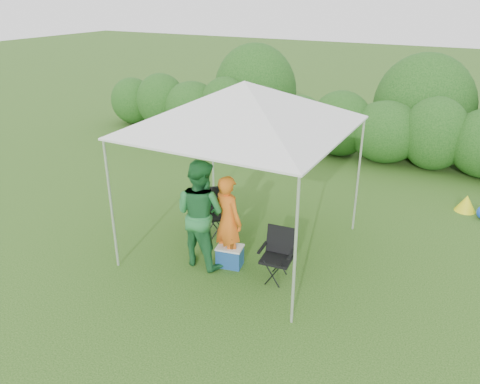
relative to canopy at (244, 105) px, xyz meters
The scene contains 10 objects.
ground 2.51m from the canopy, 90.00° to the right, with size 70.00×70.00×0.00m, color #39621F.
hedge 5.74m from the canopy, 88.84° to the left, with size 15.54×1.53×1.80m.
canopy is the anchor object (origin of this frame).
chair_right 2.28m from the canopy, 33.70° to the right, with size 0.54×0.49×0.81m.
chair_left 2.11m from the canopy, 161.99° to the left, with size 0.66×0.65×0.84m.
man 1.81m from the canopy, 87.36° to the right, with size 0.55×0.36×1.51m, color orange.
woman 1.80m from the canopy, 115.07° to the right, with size 0.86×0.67×1.76m, color #27783C.
cooler 2.38m from the canopy, 81.96° to the right, with size 0.46×0.37×0.34m.
bottle 2.13m from the canopy, 77.66° to the right, with size 0.06×0.06×0.22m, color #592D0C.
lawn_toy 5.22m from the canopy, 43.99° to the left, with size 0.67×0.56×0.34m.
Camera 1 is at (3.25, -5.78, 4.08)m, focal length 35.00 mm.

